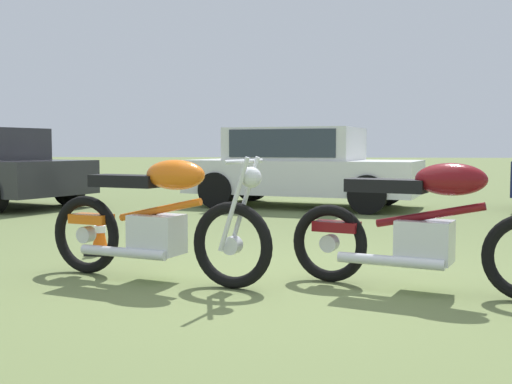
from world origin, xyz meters
The scene contains 5 objects.
ground_plane centered at (0.00, 0.00, 0.00)m, with size 120.00×120.00×0.00m, color olive.
motorcycle_orange centered at (-1.05, -0.13, 0.49)m, with size 2.00×0.94×1.02m.
motorcycle_maroon centered at (1.05, -0.29, 0.49)m, with size 1.99×1.02×1.02m.
car_white centered at (-0.14, 6.37, 0.80)m, with size 4.44×2.83×1.43m.
traffic_cone centered at (-1.96, 1.02, 0.21)m, with size 0.25×0.25×0.47m.
Camera 1 is at (0.29, -5.05, 1.09)m, focal length 43.98 mm.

